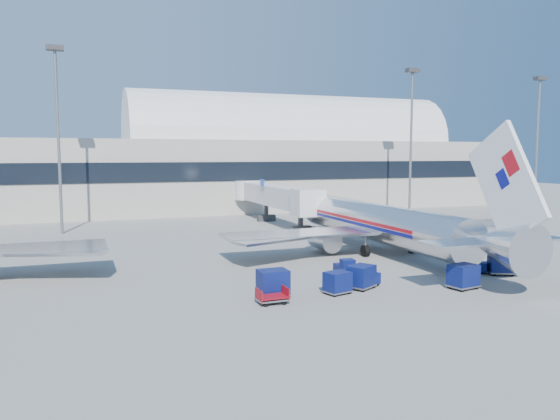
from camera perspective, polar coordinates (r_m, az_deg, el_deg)
name	(u,v)px	position (r m, az deg, el deg)	size (l,w,h in m)	color
ground	(309,270)	(46.40, 3.01, -6.24)	(260.00, 260.00, 0.00)	gray
terminal	(104,167)	(97.69, -17.88, 4.29)	(170.00, 28.15, 21.00)	#B2AA9E
airliner_main	(384,224)	(54.43, 10.82, -1.42)	(32.00, 37.26, 12.07)	silver
jetbridge_near	(271,195)	(77.05, -0.92, 1.54)	(4.40, 27.50, 6.25)	silver
mast_west	(57,112)	(71.80, -22.24, 9.48)	(2.00, 1.20, 22.60)	slate
mast_east	(411,121)	(86.42, 13.57, 9.06)	(2.00, 1.20, 22.60)	slate
mast_far_east	(538,124)	(102.46, 25.36, 8.14)	(2.00, 1.20, 22.60)	slate
barrier_near	(467,248)	(57.37, 18.95, -3.76)	(3.00, 0.55, 0.90)	#9E9E96
barrier_mid	(493,246)	(59.51, 21.41, -3.51)	(3.00, 0.55, 0.90)	#9E9E96
barrier_far	(519,244)	(61.74, 23.69, -3.28)	(3.00, 0.55, 0.90)	#9E9E96
tug_lead	(361,277)	(40.90, 8.49, -6.90)	(2.64, 1.61, 1.61)	#0A134D
tug_right	(472,264)	(47.95, 19.43, -5.35)	(2.35, 2.47, 1.49)	#0A134D
tug_left	(345,269)	(43.69, 6.84, -6.10)	(1.41, 2.46, 1.53)	#0A134D
cart_train_a	(362,276)	(40.16, 8.52, -6.87)	(2.43, 2.27, 1.72)	#0A134D
cart_train_b	(337,282)	(38.53, 6.03, -7.51)	(2.07, 1.78, 1.56)	#0A134D
cart_train_c	(273,282)	(37.56, -0.74, -7.58)	(2.13, 1.64, 1.87)	#0A134D
cart_solo_near	(463,276)	(41.87, 18.61, -6.54)	(2.28, 1.90, 1.79)	#0A134D
cart_solo_far	(501,264)	(47.76, 22.08, -5.21)	(2.38, 2.17, 1.70)	#0A134D
cart_open_red	(272,298)	(35.99, -0.79, -9.20)	(1.99, 1.43, 0.52)	slate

